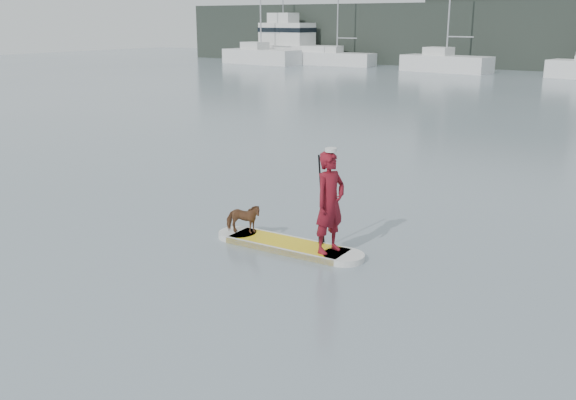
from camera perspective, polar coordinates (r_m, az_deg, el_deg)
The scene contains 11 objects.
ground at distance 13.88m, azimuth -3.86°, elevation -2.80°, with size 140.00×140.00×0.00m, color slate.
paddleboard at distance 12.83m, azimuth 0.00°, elevation -4.04°, with size 3.30×0.85×0.12m.
paddler at distance 12.07m, azimuth 3.75°, elevation -0.22°, with size 0.71×0.46×1.94m, color maroon.
white_cap at distance 11.83m, azimuth 3.84°, elevation 4.47°, with size 0.22×0.22×0.07m, color silver.
dog at distance 13.30m, azimuth -4.01°, elevation -1.66°, with size 0.34×0.75×0.63m, color #542E1C.
paddle at distance 12.54m, azimuth 2.98°, elevation -0.99°, with size 0.10×0.30×2.00m.
sailboat_a at distance 67.69m, azimuth -2.46°, elevation 12.72°, with size 8.82×3.58×12.46m.
sailboat_b at distance 65.55m, azimuth 4.32°, elevation 12.53°, with size 7.73×2.54×11.39m.
sailboat_c at distance 58.76m, azimuth 13.80°, elevation 11.80°, with size 8.11×3.68×11.23m.
motor_yacht_b at distance 69.81m, azimuth 0.26°, elevation 13.67°, with size 10.51×4.46×6.74m.
shore_building_west at distance 66.92m, azimuth 18.43°, elevation 15.04°, with size 14.00×4.00×9.00m, color black.
Camera 1 is at (8.00, -10.45, 4.40)m, focal length 40.00 mm.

